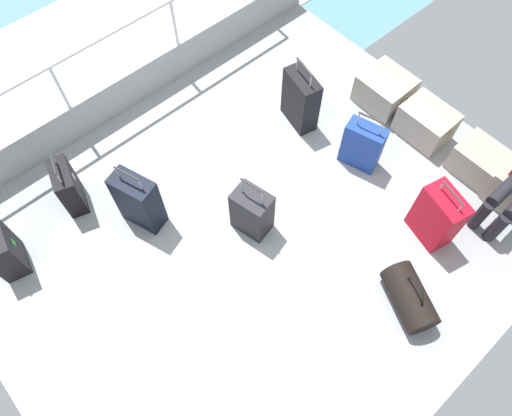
# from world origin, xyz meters

# --- Properties ---
(ground_plane) EXTENTS (4.40, 5.20, 0.06)m
(ground_plane) POSITION_xyz_m (0.00, 0.00, -0.03)
(ground_plane) COLOR #939699
(gunwale_port) EXTENTS (0.06, 5.20, 0.45)m
(gunwale_port) POSITION_xyz_m (-2.17, 0.00, 0.23)
(gunwale_port) COLOR #939699
(gunwale_port) RESTS_ON ground_plane
(railing_port) EXTENTS (0.04, 4.20, 1.02)m
(railing_port) POSITION_xyz_m (-2.17, 0.00, 0.78)
(railing_port) COLOR silver
(railing_port) RESTS_ON ground_plane
(sea_wake) EXTENTS (12.00, 12.00, 0.01)m
(sea_wake) POSITION_xyz_m (-3.60, 0.00, -0.34)
(sea_wake) COLOR #598C9E
(sea_wake) RESTS_ON ground_plane
(cargo_crate_0) EXTENTS (0.56, 0.50, 0.36)m
(cargo_crate_0) POSITION_xyz_m (-0.30, 2.13, 0.18)
(cargo_crate_0) COLOR #9E9989
(cargo_crate_0) RESTS_ON ground_plane
(cargo_crate_1) EXTENTS (0.58, 0.42, 0.37)m
(cargo_crate_1) POSITION_xyz_m (0.30, 2.11, 0.18)
(cargo_crate_1) COLOR #9E9989
(cargo_crate_1) RESTS_ON ground_plane
(cargo_crate_2) EXTENTS (0.62, 0.40, 0.34)m
(cargo_crate_2) POSITION_xyz_m (1.03, 2.13, 0.17)
(cargo_crate_2) COLOR gray
(cargo_crate_2) RESTS_ON ground_plane
(suitcase_0) EXTENTS (0.40, 0.32, 0.76)m
(suitcase_0) POSITION_xyz_m (-0.08, -0.04, 0.28)
(suitcase_0) COLOR black
(suitcase_0) RESTS_ON ground_plane
(suitcase_1) EXTENTS (0.44, 0.30, 0.72)m
(suitcase_1) POSITION_xyz_m (0.09, 1.30, 0.28)
(suitcase_1) COLOR navy
(suitcase_1) RESTS_ON ground_plane
(suitcase_2) EXTENTS (0.46, 0.34, 0.74)m
(suitcase_2) POSITION_xyz_m (1.11, 1.19, 0.32)
(suitcase_2) COLOR #B70C1E
(suitcase_2) RESTS_ON ground_plane
(suitcase_3) EXTENTS (0.46, 0.34, 0.82)m
(suitcase_3) POSITION_xyz_m (-0.85, -0.79, 0.33)
(suitcase_3) COLOR black
(suitcase_3) RESTS_ON ground_plane
(suitcase_4) EXTENTS (0.47, 0.30, 0.81)m
(suitcase_4) POSITION_xyz_m (-0.74, 1.23, 0.32)
(suitcase_4) COLOR black
(suitcase_4) RESTS_ON ground_plane
(suitcase_5) EXTENTS (0.43, 0.29, 0.67)m
(suitcase_5) POSITION_xyz_m (-1.49, -1.19, 0.26)
(suitcase_5) COLOR black
(suitcase_5) RESTS_ON ground_plane
(suitcase_7) EXTENTS (0.41, 0.30, 0.73)m
(suitcase_7) POSITION_xyz_m (-1.28, -1.99, 0.26)
(suitcase_7) COLOR black
(suitcase_7) RESTS_ON ground_plane
(duffel_bag) EXTENTS (0.65, 0.50, 0.44)m
(duffel_bag) POSITION_xyz_m (1.44, 0.47, 0.15)
(duffel_bag) COLOR black
(duffel_bag) RESTS_ON ground_plane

